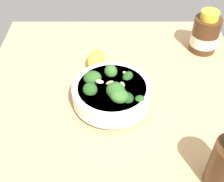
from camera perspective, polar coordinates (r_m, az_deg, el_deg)
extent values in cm
cube|color=tan|center=(74.67, 0.59, -1.40)|extent=(66.57, 66.57, 4.48)
cylinder|color=silver|center=(69.82, 0.00, -1.98)|extent=(9.97, 9.97, 1.35)
cylinder|color=silver|center=(67.92, 0.00, -0.38)|extent=(18.13, 18.13, 4.05)
cylinder|color=beige|center=(66.80, 0.00, 0.63)|extent=(15.49, 15.49, 0.80)
cylinder|color=#589D47|center=(66.55, -4.14, -0.73)|extent=(1.47, 1.69, 1.77)
ellipsoid|color=#23511C|center=(65.43, -4.21, 0.30)|extent=(5.15, 4.65, 4.36)
cylinder|color=#3C7A32|center=(64.67, 0.27, -0.98)|extent=(1.70, 1.72, 1.52)
ellipsoid|color=#2D6023|center=(63.50, 0.28, 0.10)|extent=(5.61, 5.51, 4.43)
cylinder|color=#589D47|center=(65.50, 5.21, -2.67)|extent=(1.35, 1.26, 1.27)
ellipsoid|color=#23511C|center=(64.55, 5.28, -1.85)|extent=(3.72, 3.80, 3.40)
cylinder|color=#2F662B|center=(70.19, 2.97, 1.80)|extent=(1.24, 1.31, 1.62)
ellipsoid|color=#23511C|center=(69.23, 3.02, 2.70)|extent=(4.31, 3.70, 3.60)
cylinder|color=#2F662B|center=(68.66, -3.69, 1.46)|extent=(1.65, 1.63, 1.04)
ellipsoid|color=#2D6023|center=(67.58, -3.75, 2.50)|extent=(6.73, 6.38, 4.77)
cylinder|color=#589D47|center=(64.96, 2.88, -2.34)|extent=(1.34, 1.36, 1.55)
ellipsoid|color=#194216|center=(63.94, 2.92, -1.44)|extent=(3.93, 4.36, 3.52)
cylinder|color=#3C7A32|center=(71.22, -0.23, 2.67)|extent=(1.60, 1.45, 2.02)
ellipsoid|color=#386B2B|center=(70.07, -0.23, 3.77)|extent=(4.76, 4.67, 4.29)
cylinder|color=#589D47|center=(64.36, 1.31, -2.06)|extent=(2.03, 1.79, 1.89)
ellipsoid|color=#386B2B|center=(63.03, 1.33, -0.86)|extent=(6.08, 6.22, 4.09)
ellipsoid|color=#DBBC84|center=(64.63, -0.47, 1.64)|extent=(1.31, 1.87, 1.15)
ellipsoid|color=#DBBC84|center=(66.90, 2.03, 1.30)|extent=(1.97, 1.36, 0.48)
ellipsoid|color=#DBBC84|center=(70.04, 2.69, 3.37)|extent=(1.94, 2.04, 0.60)
ellipsoid|color=#DBBC84|center=(64.67, -2.37, 1.83)|extent=(1.09, 1.90, 0.94)
ellipsoid|color=yellow|center=(78.74, -3.08, 5.98)|extent=(7.10, 5.47, 5.18)
cylinder|color=#472814|center=(88.08, 17.40, 10.26)|extent=(7.45, 7.45, 9.87)
cylinder|color=gold|center=(85.11, 18.27, 13.65)|extent=(4.83, 4.83, 2.25)
cylinder|color=silver|center=(88.79, 17.22, 9.53)|extent=(7.59, 7.59, 3.21)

